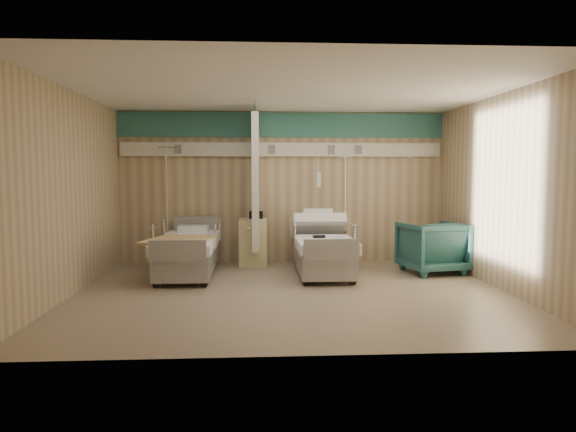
{
  "coord_description": "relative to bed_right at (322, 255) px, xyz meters",
  "views": [
    {
      "loc": [
        -0.45,
        -7.05,
        1.67
      ],
      "look_at": [
        -0.01,
        0.6,
        1.03
      ],
      "focal_mm": 32.0,
      "sensor_mm": 36.0,
      "label": 1
    }
  ],
  "objects": [
    {
      "name": "ground",
      "position": [
        -0.6,
        -1.3,
        -0.32
      ],
      "size": [
        6.0,
        5.0,
        0.0
      ],
      "primitive_type": "cube",
      "color": "#87745D",
      "rests_on": "ground"
    },
    {
      "name": "room_walls",
      "position": [
        -0.63,
        -1.05,
        1.55
      ],
      "size": [
        6.04,
        5.04,
        2.82
      ],
      "color": "tan",
      "rests_on": "ground"
    },
    {
      "name": "bed_right",
      "position": [
        0.0,
        0.0,
        0.0
      ],
      "size": [
        1.0,
        2.16,
        0.63
      ],
      "primitive_type": null,
      "color": "white",
      "rests_on": "ground"
    },
    {
      "name": "bed_left",
      "position": [
        -2.2,
        0.0,
        0.0
      ],
      "size": [
        1.0,
        2.16,
        0.63
      ],
      "primitive_type": null,
      "color": "white",
      "rests_on": "ground"
    },
    {
      "name": "bedside_cabinet",
      "position": [
        -1.15,
        0.9,
        0.11
      ],
      "size": [
        0.5,
        0.48,
        0.85
      ],
      "primitive_type": "cube",
      "color": "#D6C886",
      "rests_on": "ground"
    },
    {
      "name": "visitor_armchair",
      "position": [
        1.85,
        -0.01,
        0.12
      ],
      "size": [
        1.09,
        1.11,
        0.87
      ],
      "primitive_type": "imported",
      "rotation": [
        0.0,
        0.0,
        3.34
      ],
      "color": "#1C4746",
      "rests_on": "ground"
    },
    {
      "name": "waffle_blanket",
      "position": [
        1.83,
        -0.04,
        0.59
      ],
      "size": [
        0.83,
        0.78,
        0.07
      ],
      "primitive_type": "cube",
      "rotation": [
        0.0,
        0.0,
        3.5
      ],
      "color": "white",
      "rests_on": "visitor_armchair"
    },
    {
      "name": "iv_stand_right",
      "position": [
        0.5,
        0.75,
        0.09
      ],
      "size": [
        0.35,
        0.35,
        1.96
      ],
      "rotation": [
        0.0,
        0.0,
        -0.25
      ],
      "color": "silver",
      "rests_on": "ground"
    },
    {
      "name": "iv_stand_left",
      "position": [
        -2.68,
        0.89,
        0.12
      ],
      "size": [
        0.38,
        0.38,
        2.14
      ],
      "rotation": [
        0.0,
        0.0,
        0.01
      ],
      "color": "silver",
      "rests_on": "ground"
    },
    {
      "name": "call_remote",
      "position": [
        -0.08,
        -0.21,
        0.34
      ],
      "size": [
        0.2,
        0.11,
        0.04
      ],
      "primitive_type": "cube",
      "rotation": [
        0.0,
        0.0,
        0.12
      ],
      "color": "black",
      "rests_on": "bed_right"
    },
    {
      "name": "tan_blanket",
      "position": [
        -2.28,
        -0.46,
        0.33
      ],
      "size": [
        1.1,
        1.26,
        0.04
      ],
      "primitive_type": "cube",
      "rotation": [
        0.0,
        0.0,
        -0.25
      ],
      "color": "tan",
      "rests_on": "bed_left"
    },
    {
      "name": "toiletry_bag",
      "position": [
        -1.1,
        0.88,
        0.6
      ],
      "size": [
        0.25,
        0.16,
        0.13
      ],
      "primitive_type": "cube",
      "rotation": [
        0.0,
        0.0,
        0.03
      ],
      "color": "black",
      "rests_on": "bedside_cabinet"
    },
    {
      "name": "white_cup",
      "position": [
        -1.2,
        1.01,
        0.6
      ],
      "size": [
        0.11,
        0.11,
        0.13
      ],
      "primitive_type": "cylinder",
      "rotation": [
        0.0,
        0.0,
        0.29
      ],
      "color": "white",
      "rests_on": "bedside_cabinet"
    }
  ]
}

